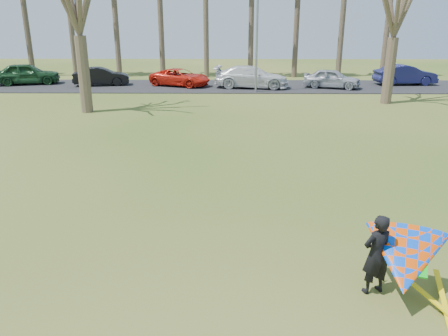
{
  "coord_description": "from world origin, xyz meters",
  "views": [
    {
      "loc": [
        0.16,
        -9.57,
        5.07
      ],
      "look_at": [
        0.0,
        2.0,
        1.1
      ],
      "focal_mm": 35.0,
      "sensor_mm": 36.0,
      "label": 1
    }
  ],
  "objects_px": {
    "car_0": "(27,74)",
    "car_5": "(405,75)",
    "car_4": "(332,78)",
    "car_1": "(101,76)",
    "streetlight": "(259,28)",
    "kite_flyer": "(402,260)",
    "car_3": "(252,77)",
    "car_2": "(180,77)"
  },
  "relations": [
    {
      "from": "car_0",
      "to": "car_3",
      "type": "bearing_deg",
      "value": -110.8
    },
    {
      "from": "car_2",
      "to": "car_4",
      "type": "distance_m",
      "value": 11.68
    },
    {
      "from": "car_4",
      "to": "kite_flyer",
      "type": "xyz_separation_m",
      "value": [
        -4.52,
        -26.45,
        0.07
      ]
    },
    {
      "from": "streetlight",
      "to": "car_0",
      "type": "bearing_deg",
      "value": 168.76
    },
    {
      "from": "car_4",
      "to": "car_0",
      "type": "bearing_deg",
      "value": 105.79
    },
    {
      "from": "car_4",
      "to": "kite_flyer",
      "type": "relative_size",
      "value": 1.76
    },
    {
      "from": "car_4",
      "to": "car_5",
      "type": "xyz_separation_m",
      "value": [
        6.2,
        1.8,
        0.06
      ]
    },
    {
      "from": "car_5",
      "to": "kite_flyer",
      "type": "xyz_separation_m",
      "value": [
        -10.71,
        -28.25,
        0.0
      ]
    },
    {
      "from": "car_0",
      "to": "car_5",
      "type": "height_order",
      "value": "car_0"
    },
    {
      "from": "car_1",
      "to": "car_5",
      "type": "height_order",
      "value": "car_5"
    },
    {
      "from": "car_0",
      "to": "car_1",
      "type": "height_order",
      "value": "car_0"
    },
    {
      "from": "car_1",
      "to": "car_3",
      "type": "distance_m",
      "value": 11.85
    },
    {
      "from": "car_0",
      "to": "kite_flyer",
      "type": "distance_m",
      "value": 34.17
    },
    {
      "from": "car_1",
      "to": "streetlight",
      "type": "bearing_deg",
      "value": -116.05
    },
    {
      "from": "car_3",
      "to": "car_4",
      "type": "bearing_deg",
      "value": -82.08
    },
    {
      "from": "car_2",
      "to": "car_4",
      "type": "relative_size",
      "value": 1.13
    },
    {
      "from": "car_1",
      "to": "car_2",
      "type": "bearing_deg",
      "value": -103.31
    },
    {
      "from": "car_3",
      "to": "car_1",
      "type": "bearing_deg",
      "value": 93.14
    },
    {
      "from": "car_4",
      "to": "car_1",
      "type": "bearing_deg",
      "value": 106.11
    },
    {
      "from": "kite_flyer",
      "to": "car_3",
      "type": "bearing_deg",
      "value": 93.4
    },
    {
      "from": "car_1",
      "to": "car_5",
      "type": "relative_size",
      "value": 0.9
    },
    {
      "from": "streetlight",
      "to": "car_5",
      "type": "distance_m",
      "value": 13.03
    },
    {
      "from": "streetlight",
      "to": "kite_flyer",
      "type": "relative_size",
      "value": 3.35
    },
    {
      "from": "car_2",
      "to": "car_3",
      "type": "xyz_separation_m",
      "value": [
        5.55,
        -0.89,
        0.15
      ]
    },
    {
      "from": "streetlight",
      "to": "car_1",
      "type": "distance_m",
      "value": 13.09
    },
    {
      "from": "car_3",
      "to": "kite_flyer",
      "type": "relative_size",
      "value": 2.35
    },
    {
      "from": "kite_flyer",
      "to": "car_0",
      "type": "bearing_deg",
      "value": 124.75
    },
    {
      "from": "car_0",
      "to": "car_3",
      "type": "height_order",
      "value": "car_0"
    },
    {
      "from": "car_5",
      "to": "car_3",
      "type": "bearing_deg",
      "value": 93.71
    },
    {
      "from": "streetlight",
      "to": "car_4",
      "type": "xyz_separation_m",
      "value": [
        5.72,
        2.0,
        -3.69
      ]
    },
    {
      "from": "car_0",
      "to": "car_1",
      "type": "relative_size",
      "value": 1.16
    },
    {
      "from": "car_0",
      "to": "kite_flyer",
      "type": "height_order",
      "value": "kite_flyer"
    },
    {
      "from": "car_2",
      "to": "car_3",
      "type": "height_order",
      "value": "car_3"
    },
    {
      "from": "car_0",
      "to": "car_4",
      "type": "bearing_deg",
      "value": -109.63
    },
    {
      "from": "streetlight",
      "to": "kite_flyer",
      "type": "bearing_deg",
      "value": -87.18
    },
    {
      "from": "streetlight",
      "to": "car_4",
      "type": "relative_size",
      "value": 1.9
    },
    {
      "from": "car_0",
      "to": "car_5",
      "type": "distance_m",
      "value": 30.19
    },
    {
      "from": "car_4",
      "to": "kite_flyer",
      "type": "distance_m",
      "value": 26.83
    },
    {
      "from": "car_3",
      "to": "kite_flyer",
      "type": "height_order",
      "value": "kite_flyer"
    },
    {
      "from": "car_3",
      "to": "car_5",
      "type": "height_order",
      "value": "car_3"
    },
    {
      "from": "streetlight",
      "to": "car_3",
      "type": "bearing_deg",
      "value": 100.15
    },
    {
      "from": "car_1",
      "to": "car_4",
      "type": "relative_size",
      "value": 1.02
    }
  ]
}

